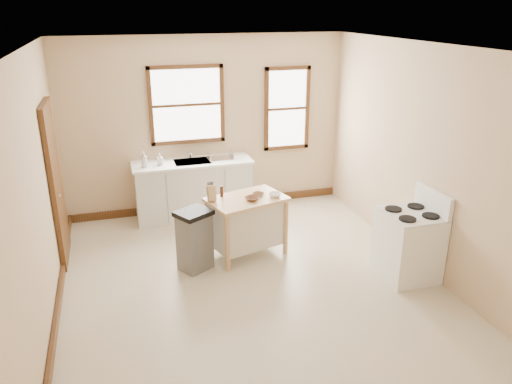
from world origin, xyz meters
The scene contains 23 objects.
floor centered at (0.00, 0.00, 0.00)m, with size 5.00×5.00×0.00m, color beige.
ceiling centered at (0.00, 0.00, 2.80)m, with size 5.00×5.00×0.00m, color white.
wall_back centered at (0.00, 2.50, 1.40)m, with size 4.50×0.04×2.80m, color #CFAA88.
wall_left centered at (-2.25, 0.00, 1.40)m, with size 0.04×5.00×2.80m, color #CFAA88.
wall_right centered at (2.25, 0.00, 1.40)m, with size 0.04×5.00×2.80m, color #CFAA88.
window_main centered at (-0.30, 2.48, 1.75)m, with size 1.17×0.06×1.22m, color #3F2411, non-canonical shape.
window_side centered at (1.35, 2.48, 1.60)m, with size 0.77×0.06×1.37m, color #3F2411, non-canonical shape.
door_left centered at (-2.21, 1.30, 1.05)m, with size 0.06×0.90×2.10m, color #3F2411.
baseboard_back centered at (0.00, 2.47, 0.06)m, with size 4.50×0.04×0.12m, color #3F2411.
baseboard_left centered at (-2.22, 0.00, 0.06)m, with size 0.04×5.00×0.12m, color #3F2411.
sink_counter centered at (-0.30, 2.20, 0.46)m, with size 1.86×0.62×0.92m, color silver, non-canonical shape.
faucet centered at (-0.30, 2.38, 1.03)m, with size 0.03×0.03×0.22m, color silver.
soap_bottle_a centered at (-1.03, 2.12, 1.04)m, with size 0.09×0.09×0.24m, color #B2B2B2.
soap_bottle_b centered at (-0.80, 2.17, 1.01)m, with size 0.08×0.08×0.18m, color #B2B2B2.
dish_rack centered at (0.15, 2.21, 0.97)m, with size 0.40×0.30×0.10m, color silver, non-canonical shape.
kitchen_island centered at (0.16, 0.69, 0.41)m, with size 1.00×0.64×0.82m, color #F2CD8E, non-canonical shape.
knife_block centered at (-0.30, 0.72, 0.92)m, with size 0.10×0.10×0.20m, color tan, non-canonical shape.
pepper_grinder centered at (-0.14, 0.84, 0.90)m, with size 0.04×0.04×0.15m, color #3E1C10.
bowl_a centered at (0.21, 0.60, 0.84)m, with size 0.18×0.18×0.04m, color brown.
bowl_b centered at (0.34, 0.74, 0.84)m, with size 0.15×0.15×0.04m, color brown.
bowl_c centered at (0.54, 0.63, 0.85)m, with size 0.16×0.16×0.05m, color white.
trash_bin centered at (-0.58, 0.49, 0.40)m, with size 0.41×0.35×0.81m, color #61605F, non-canonical shape.
gas_stove centered at (1.93, -0.43, 0.56)m, with size 0.69×0.69×1.12m, color white, non-canonical shape.
Camera 1 is at (-1.44, -5.21, 3.21)m, focal length 35.00 mm.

